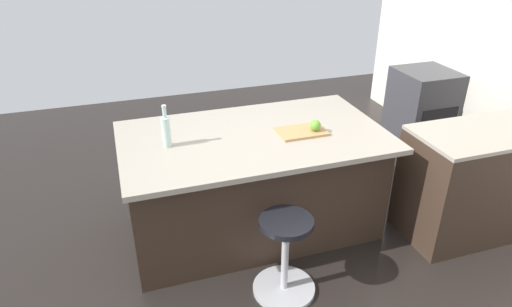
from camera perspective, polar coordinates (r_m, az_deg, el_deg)
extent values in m
plane|color=black|center=(3.73, -1.73, -11.33)|extent=(7.25, 7.25, 0.00)
cube|color=#38383D|center=(5.43, 20.13, 5.30)|extent=(0.60, 0.60, 0.88)
cube|color=black|center=(5.23, 22.00, 3.60)|extent=(0.44, 0.01, 0.32)
cube|color=#38281E|center=(3.67, -0.49, -3.93)|extent=(1.94, 0.97, 0.85)
cube|color=#9E9384|center=(3.41, -0.26, 2.07)|extent=(2.00, 1.17, 0.04)
cylinder|color=#B7B7BC|center=(3.35, 3.52, -16.54)|extent=(0.44, 0.44, 0.03)
cylinder|color=#B7B7BC|center=(3.16, 3.67, -12.92)|extent=(0.05, 0.05, 0.55)
cylinder|color=black|center=(2.98, 3.84, -8.64)|extent=(0.36, 0.36, 0.04)
cube|color=tan|center=(3.45, 5.76, 2.76)|extent=(0.36, 0.24, 0.02)
sphere|color=#609E2D|center=(3.44, 7.48, 3.53)|extent=(0.09, 0.09, 0.09)
cylinder|color=silver|center=(3.25, -11.22, 2.65)|extent=(0.06, 0.06, 0.22)
cylinder|color=silver|center=(3.19, -11.47, 5.09)|extent=(0.03, 0.03, 0.08)
cylinder|color=#B7B7BC|center=(3.17, -11.54, 5.84)|extent=(0.03, 0.03, 0.02)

